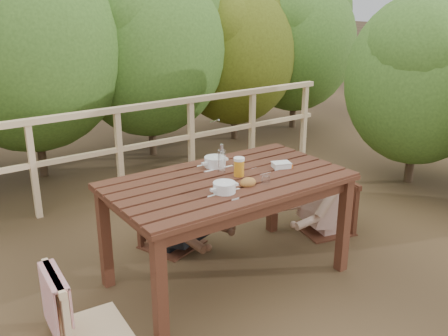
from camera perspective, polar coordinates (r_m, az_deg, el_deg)
ground at (r=4.09m, az=0.41°, el=-12.19°), size 60.00×60.00×0.00m
table at (r=3.89m, az=0.43°, el=-7.03°), size 1.77×1.00×0.82m
chair_left at (r=3.38m, az=-15.41°, el=-11.04°), size 0.49×0.49×0.93m
chair_far at (r=4.37m, az=-6.07°, el=-3.26°), size 0.59×0.59×0.93m
chair_right at (r=4.73m, az=11.55°, el=-1.74°), size 0.56×0.56×0.94m
woman at (r=4.34m, az=-6.26°, el=-1.55°), size 0.66×0.72×1.20m
diner_right at (r=4.71m, az=11.89°, el=-0.39°), size 0.67×0.58×1.16m
railing at (r=5.49m, az=-11.77°, el=1.62°), size 5.60×0.10×1.01m
hedge_row at (r=6.51m, az=-13.74°, el=16.73°), size 6.60×1.60×3.80m
soup_near at (r=3.44m, az=0.04°, el=-2.33°), size 0.26×0.26×0.09m
soup_far at (r=3.95m, az=-1.03°, el=0.61°), size 0.28×0.28×0.09m
bread_roll at (r=3.58m, az=2.74°, el=-1.66°), size 0.12×0.09×0.07m
beer_glass at (r=3.74m, az=1.71°, el=0.02°), size 0.08×0.08×0.16m
bottle at (r=3.78m, az=-0.27°, el=0.93°), size 0.06×0.06×0.24m
tumbler at (r=3.62m, az=4.73°, el=-1.43°), size 0.06×0.06×0.07m
butter_tub at (r=3.96m, az=6.50°, el=0.24°), size 0.17×0.14×0.06m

